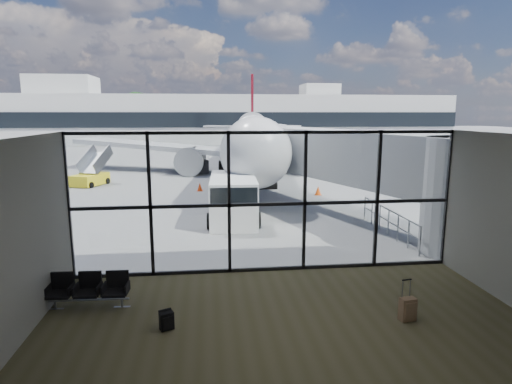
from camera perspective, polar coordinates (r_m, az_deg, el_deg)
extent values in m
plane|color=slate|center=(53.29, -4.58, 5.02)|extent=(220.00, 220.00, 0.00)
cube|color=brown|center=(10.49, 4.67, -18.14)|extent=(12.00, 8.00, 0.01)
cube|color=silver|center=(9.22, 5.08, 7.20)|extent=(12.00, 8.00, 0.02)
cube|color=#B4B4AF|center=(6.03, 12.74, -17.16)|extent=(12.00, 0.02, 4.50)
cube|color=#B4B4AF|center=(10.30, -30.20, -6.59)|extent=(0.02, 8.00, 4.50)
cube|color=white|center=(13.44, 1.50, -1.43)|extent=(12.00, 0.04, 4.50)
cube|color=black|center=(14.06, 1.46, -10.20)|extent=(12.00, 0.12, 0.10)
cube|color=black|center=(13.45, 1.50, -1.64)|extent=(12.00, 0.12, 0.10)
cube|color=black|center=(13.17, 1.55, 7.93)|extent=(12.00, 0.12, 0.10)
cube|color=black|center=(13.94, -23.73, -1.90)|extent=(0.10, 0.12, 4.50)
cube|color=black|center=(13.43, -13.90, -1.76)|extent=(0.10, 0.12, 4.50)
cube|color=black|center=(13.33, -3.61, -1.55)|extent=(0.10, 0.12, 4.50)
cube|color=black|center=(13.66, 6.49, -1.31)|extent=(0.10, 0.12, 4.50)
cube|color=black|center=(14.39, 15.85, -1.04)|extent=(0.10, 0.12, 4.50)
cube|color=black|center=(15.46, 24.10, -0.78)|extent=(0.10, 0.12, 4.50)
cylinder|color=#96999B|center=(16.95, 25.86, -0.52)|extent=(2.80, 2.80, 4.20)
cube|color=#96999B|center=(22.07, 10.36, 5.04)|extent=(7.45, 14.81, 2.40)
cube|color=#96999B|center=(28.34, 1.05, 6.37)|extent=(2.60, 2.20, 2.60)
cylinder|color=gray|center=(28.48, -0.56, 2.14)|extent=(0.20, 0.20, 1.80)
cylinder|color=gray|center=(28.69, 2.63, 2.19)|extent=(0.20, 0.20, 1.80)
cylinder|color=black|center=(28.67, 1.04, 0.88)|extent=(1.80, 0.56, 0.56)
cylinder|color=gray|center=(16.33, 21.02, -6.14)|extent=(0.06, 0.06, 1.10)
cylinder|color=gray|center=(17.10, 19.63, -5.32)|extent=(0.06, 0.06, 1.10)
cylinder|color=gray|center=(17.88, 18.37, -4.57)|extent=(0.06, 0.06, 1.10)
cylinder|color=gray|center=(18.67, 17.22, -3.87)|extent=(0.06, 0.06, 1.10)
cylinder|color=gray|center=(19.47, 16.16, -3.23)|extent=(0.06, 0.06, 1.10)
cylinder|color=gray|center=(20.28, 15.19, -2.65)|extent=(0.06, 0.06, 1.10)
cylinder|color=gray|center=(21.10, 14.29, -2.10)|extent=(0.06, 0.06, 1.10)
cylinder|color=gray|center=(18.55, 17.31, -2.29)|extent=(0.06, 5.40, 0.06)
cylinder|color=gray|center=(18.66, 17.23, -3.72)|extent=(0.06, 5.40, 0.06)
cube|color=#B5B5B0|center=(75.05, -5.24, 9.63)|extent=(80.00, 12.00, 8.00)
cube|color=black|center=(68.95, -5.12, 9.57)|extent=(80.00, 0.20, 2.40)
cube|color=#B5B5B0|center=(78.64, -24.34, 12.82)|extent=(10.00, 8.00, 3.00)
cube|color=#B5B5B0|center=(77.71, 8.45, 13.28)|extent=(6.00, 6.00, 2.00)
cylinder|color=#382619|center=(92.85, -30.41, 6.88)|extent=(0.50, 0.50, 3.06)
sphere|color=black|center=(92.78, -30.62, 9.18)|extent=(5.61, 5.61, 5.61)
cylinder|color=#382619|center=(90.61, -26.92, 7.24)|extent=(0.50, 0.50, 3.42)
sphere|color=black|center=(90.55, -27.14, 9.88)|extent=(6.27, 6.27, 6.27)
cylinder|color=#382619|center=(88.74, -23.24, 7.25)|extent=(0.50, 0.50, 2.70)
sphere|color=black|center=(88.66, -23.39, 9.37)|extent=(4.95, 4.95, 4.95)
cylinder|color=#382619|center=(87.22, -19.44, 7.57)|extent=(0.50, 0.50, 3.06)
sphere|color=black|center=(87.15, -19.59, 10.03)|extent=(5.61, 5.61, 5.61)
cylinder|color=#382619|center=(86.09, -15.51, 7.87)|extent=(0.50, 0.50, 3.42)
sphere|color=black|center=(86.03, -15.65, 10.65)|extent=(6.27, 6.27, 6.27)
cube|color=gray|center=(12.28, -21.43, -13.23)|extent=(2.08, 0.16, 0.04)
cube|color=black|center=(12.43, -24.68, -12.27)|extent=(0.61, 0.57, 0.08)
cube|color=black|center=(12.58, -24.34, -10.79)|extent=(0.59, 0.09, 0.52)
cube|color=black|center=(12.21, -21.49, -12.46)|extent=(0.61, 0.57, 0.08)
cube|color=black|center=(12.35, -21.20, -10.94)|extent=(0.59, 0.09, 0.52)
cube|color=black|center=(12.02, -18.19, -12.61)|extent=(0.61, 0.57, 0.08)
cube|color=black|center=(12.17, -17.96, -11.07)|extent=(0.59, 0.09, 0.52)
cylinder|color=gray|center=(12.60, -25.19, -13.48)|extent=(0.06, 0.06, 0.24)
cylinder|color=gray|center=(12.10, -17.44, -13.93)|extent=(0.06, 0.06, 0.24)
cube|color=black|center=(10.69, -11.84, -16.46)|extent=(0.37, 0.31, 0.43)
cube|color=black|center=(10.59, -11.61, -16.73)|extent=(0.26, 0.16, 0.30)
cylinder|color=black|center=(10.68, -12.07, -15.20)|extent=(0.30, 0.20, 0.08)
cube|color=#937152|center=(11.45, 19.56, -14.50)|extent=(0.41, 0.29, 0.57)
cube|color=#937152|center=(11.35, 19.93, -14.73)|extent=(0.32, 0.09, 0.42)
cylinder|color=gray|center=(11.28, 18.95, -12.16)|extent=(0.03, 0.03, 0.47)
cylinder|color=gray|center=(11.39, 19.85, -11.98)|extent=(0.03, 0.03, 0.47)
cube|color=black|center=(11.25, 19.47, -10.98)|extent=(0.25, 0.07, 0.02)
cylinder|color=black|center=(11.58, 18.72, -15.63)|extent=(0.04, 0.07, 0.06)
cylinder|color=black|center=(11.69, 19.61, -15.43)|extent=(0.04, 0.07, 0.06)
cylinder|color=silver|center=(37.06, -0.35, 7.36)|extent=(6.73, 30.38, 3.72)
sphere|color=silver|center=(22.02, -0.02, 5.24)|extent=(3.72, 3.72, 3.72)
cone|color=silver|center=(54.63, -0.51, 8.67)|extent=(4.31, 6.38, 3.72)
cube|color=black|center=(22.58, -0.04, 6.65)|extent=(2.32, 1.42, 0.50)
cube|color=silver|center=(39.00, -13.09, 5.98)|extent=(15.18, 9.21, 1.19)
cylinder|color=black|center=(36.54, -8.58, 4.27)|extent=(2.44, 3.61, 2.11)
cube|color=silver|center=(54.20, -3.95, 8.74)|extent=(5.82, 3.41, 0.18)
cube|color=silver|center=(39.14, 12.32, 6.03)|extent=(15.46, 6.54, 1.19)
cylinder|color=black|center=(36.63, 7.90, 4.30)|extent=(2.44, 3.61, 2.11)
cube|color=silver|center=(54.24, 2.94, 8.75)|extent=(5.69, 2.40, 0.18)
cube|color=maroon|center=(54.63, -0.51, 12.15)|extent=(0.68, 3.83, 6.03)
cylinder|color=gray|center=(24.33, -0.08, 0.24)|extent=(0.20, 0.20, 1.41)
cylinder|color=black|center=(24.39, -0.08, -0.58)|extent=(0.32, 0.73, 0.70)
cylinder|color=black|center=(37.87, -4.62, 3.49)|extent=(0.55, 1.01, 0.97)
cylinder|color=black|center=(37.92, 3.91, 3.51)|extent=(0.55, 1.01, 0.97)
cube|color=white|center=(20.27, -3.07, -0.86)|extent=(2.32, 4.90, 2.09)
cube|color=black|center=(18.41, -3.00, -0.19)|extent=(2.04, 1.35, 0.73)
cylinder|color=black|center=(18.90, -6.16, -3.86)|extent=(0.30, 0.74, 0.73)
cylinder|color=black|center=(18.93, 0.20, -3.77)|extent=(0.30, 0.74, 0.73)
cylinder|color=black|center=(21.95, -5.85, -1.84)|extent=(0.30, 0.74, 0.73)
cylinder|color=black|center=(21.98, -0.39, -1.77)|extent=(0.30, 0.74, 0.73)
cube|color=black|center=(37.30, -8.31, 3.55)|extent=(2.61, 3.65, 1.11)
cube|color=black|center=(38.47, -8.98, 4.99)|extent=(2.20, 3.05, 1.14)
cylinder|color=black|center=(36.06, -8.90, 2.77)|extent=(0.40, 0.60, 0.55)
cylinder|color=black|center=(36.56, -6.59, 2.93)|extent=(0.40, 0.60, 0.55)
cylinder|color=black|center=(38.15, -9.94, 3.16)|extent=(0.40, 0.60, 0.55)
cylinder|color=black|center=(38.63, -7.74, 3.31)|extent=(0.40, 0.60, 0.55)
cube|color=yellow|center=(32.36, -21.27, 1.58)|extent=(2.39, 3.03, 0.76)
cube|color=gray|center=(32.83, -20.62, 3.66)|extent=(2.02, 2.49, 1.40)
cylinder|color=black|center=(32.10, -23.33, 0.98)|extent=(0.33, 0.46, 0.42)
cylinder|color=black|center=(31.19, -21.14, 0.87)|extent=(0.33, 0.46, 0.42)
cylinder|color=black|center=(33.59, -21.35, 1.50)|extent=(0.33, 0.46, 0.42)
cylinder|color=black|center=(32.72, -19.20, 1.42)|extent=(0.33, 0.46, 0.42)
cube|color=#FF430D|center=(28.29, -7.49, 0.17)|extent=(0.38, 0.38, 0.03)
cone|color=#FF430D|center=(28.24, -7.50, 0.68)|extent=(0.36, 0.36, 0.54)
cube|color=#DE620B|center=(22.87, -3.24, -2.21)|extent=(0.39, 0.39, 0.03)
cone|color=#DE620B|center=(22.81, -3.25, -1.56)|extent=(0.37, 0.37, 0.55)
cube|color=#F1510C|center=(26.98, 8.26, -0.34)|extent=(0.39, 0.39, 0.03)
cone|color=#F1510C|center=(26.93, 8.27, 0.21)|extent=(0.37, 0.37, 0.55)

